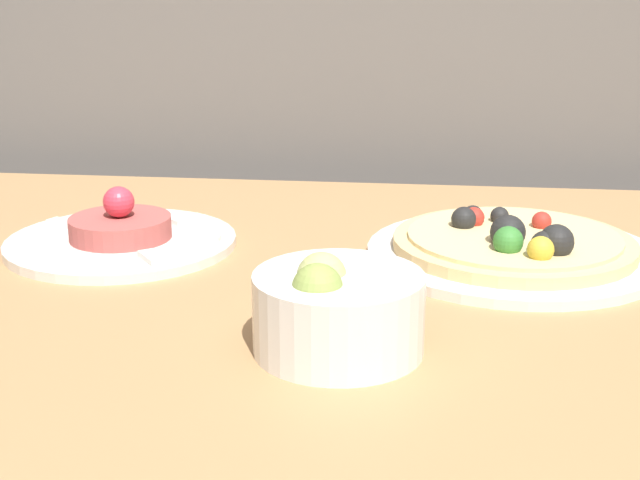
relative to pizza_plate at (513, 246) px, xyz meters
name	(u,v)px	position (x,y,z in m)	size (l,w,h in m)	color
dining_table	(339,372)	(-0.17, -0.10, -0.11)	(1.40, 0.85, 0.75)	#AD7F51
pizza_plate	(513,246)	(0.00, 0.00, 0.00)	(0.31, 0.31, 0.06)	silver
tartare_plate	(121,236)	(-0.42, -0.01, 0.00)	(0.25, 0.25, 0.07)	silver
small_bowl	(336,310)	(-0.16, -0.25, 0.02)	(0.14, 0.14, 0.08)	white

